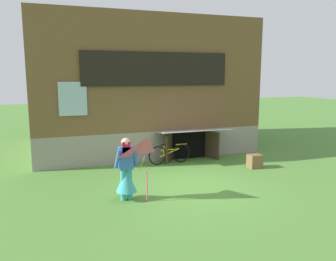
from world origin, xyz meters
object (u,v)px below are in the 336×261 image
(person, at_px, (126,174))
(bicycle_yellow, at_px, (170,154))
(wooden_crate, at_px, (255,161))
(kite, at_px, (148,153))

(person, distance_m, bicycle_yellow, 3.68)
(person, xyz_separation_m, bicycle_yellow, (2.20, 2.93, -0.32))
(person, bearing_deg, bicycle_yellow, 64.32)
(person, relative_size, wooden_crate, 3.51)
(bicycle_yellow, height_order, wooden_crate, bicycle_yellow)
(kite, height_order, wooden_crate, kite)
(bicycle_yellow, bearing_deg, kite, -120.47)
(bicycle_yellow, xyz_separation_m, wooden_crate, (2.54, -1.46, -0.12))
(person, xyz_separation_m, kite, (0.44, -0.49, 0.61))
(bicycle_yellow, relative_size, wooden_crate, 3.48)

